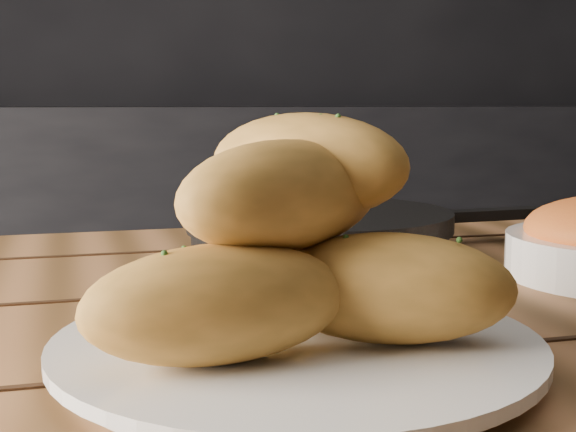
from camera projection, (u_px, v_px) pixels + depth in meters
name	position (u px, v px, depth m)	size (l,w,h in m)	color
counter	(258.00, 262.00, 2.34)	(2.80, 0.60, 0.90)	black
plate	(297.00, 350.00, 0.49)	(0.30, 0.30, 0.02)	white
bread_rolls	(293.00, 244.00, 0.48)	(0.27, 0.22, 0.14)	gold
skillet	(321.00, 231.00, 0.86)	(0.42, 0.29, 0.05)	black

